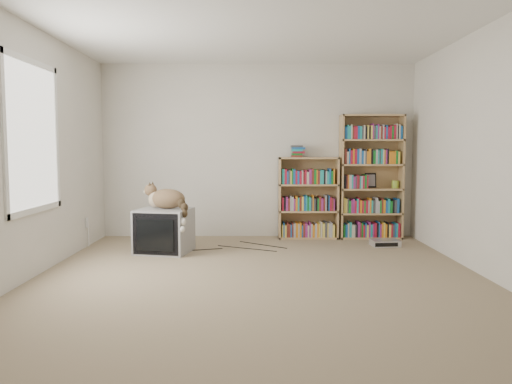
{
  "coord_description": "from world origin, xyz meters",
  "views": [
    {
      "loc": [
        -0.05,
        -4.77,
        1.27
      ],
      "look_at": [
        -0.03,
        1.0,
        0.78
      ],
      "focal_mm": 35.0,
      "sensor_mm": 36.0,
      "label": 1
    }
  ],
  "objects_px": {
    "bookcase_short": "(308,201)",
    "dvd_player": "(385,243)",
    "bookcase_tall": "(371,180)",
    "crt_tv": "(164,231)",
    "cat": "(169,202)"
  },
  "relations": [
    {
      "from": "bookcase_short",
      "to": "dvd_player",
      "type": "bearing_deg",
      "value": -33.39
    },
    {
      "from": "bookcase_tall",
      "to": "crt_tv",
      "type": "bearing_deg",
      "value": -159.91
    },
    {
      "from": "dvd_player",
      "to": "bookcase_tall",
      "type": "bearing_deg",
      "value": 90.15
    },
    {
      "from": "cat",
      "to": "bookcase_tall",
      "type": "xyz_separation_m",
      "value": [
        2.71,
        1.02,
        0.21
      ]
    },
    {
      "from": "crt_tv",
      "to": "bookcase_tall",
      "type": "distance_m",
      "value": 3.02
    },
    {
      "from": "crt_tv",
      "to": "bookcase_tall",
      "type": "relative_size",
      "value": 0.41
    },
    {
      "from": "bookcase_tall",
      "to": "dvd_player",
      "type": "height_order",
      "value": "bookcase_tall"
    },
    {
      "from": "crt_tv",
      "to": "bookcase_tall",
      "type": "xyz_separation_m",
      "value": [
        2.78,
        1.02,
        0.57
      ]
    },
    {
      "from": "cat",
      "to": "crt_tv",
      "type": "bearing_deg",
      "value": -170.95
    },
    {
      "from": "crt_tv",
      "to": "cat",
      "type": "relative_size",
      "value": 1.13
    },
    {
      "from": "bookcase_tall",
      "to": "cat",
      "type": "bearing_deg",
      "value": -159.38
    },
    {
      "from": "cat",
      "to": "bookcase_short",
      "type": "height_order",
      "value": "bookcase_short"
    },
    {
      "from": "cat",
      "to": "bookcase_short",
      "type": "relative_size",
      "value": 0.55
    },
    {
      "from": "crt_tv",
      "to": "bookcase_tall",
      "type": "height_order",
      "value": "bookcase_tall"
    },
    {
      "from": "bookcase_short",
      "to": "dvd_player",
      "type": "distance_m",
      "value": 1.24
    }
  ]
}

